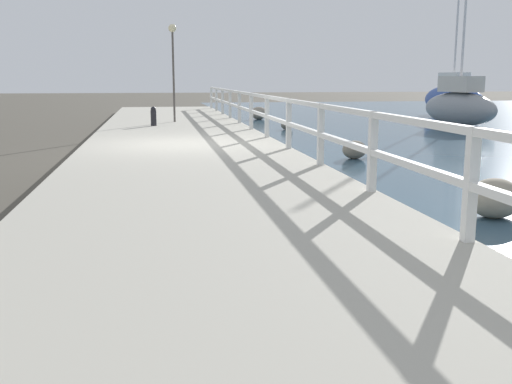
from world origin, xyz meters
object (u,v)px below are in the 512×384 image
at_px(mooring_bollard, 154,116).
at_px(sailboat_blue, 453,98).
at_px(sailboat_gray, 459,105).
at_px(dock_lamp, 173,49).

xyz_separation_m(mooring_bollard, sailboat_blue, (13.58, 6.84, 0.25)).
distance_m(sailboat_blue, sailboat_gray, 5.71).
bearing_deg(sailboat_gray, dock_lamp, 170.92).
height_order(mooring_bollard, sailboat_gray, sailboat_gray).
bearing_deg(dock_lamp, sailboat_gray, 0.35).
height_order(mooring_bollard, sailboat_blue, sailboat_blue).
xyz_separation_m(dock_lamp, sailboat_gray, (10.45, 0.06, -1.93)).
bearing_deg(mooring_bollard, sailboat_blue, 26.73).
relative_size(dock_lamp, sailboat_gray, 0.48).
distance_m(mooring_bollard, sailboat_blue, 15.20).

